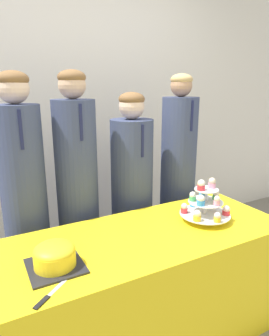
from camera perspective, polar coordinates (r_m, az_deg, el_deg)
The scene contains 9 objects.
wall_back at distance 2.73m, azimuth -12.23°, elevation 11.75°, with size 9.00×0.06×2.70m.
table at distance 1.90m, azimuth 1.87°, elevation -22.00°, with size 1.67×0.65×0.71m.
round_cake at distance 1.45m, azimuth -14.97°, elevation -15.82°, with size 0.24×0.24×0.12m.
cake_knife at distance 1.32m, azimuth -15.86°, elevation -22.26°, with size 0.22×0.18×0.01m.
cupcake_stand at distance 1.88m, azimuth 13.32°, elevation -6.52°, with size 0.31×0.31×0.27m.
student_0 at distance 2.02m, azimuth -20.05°, elevation -7.11°, with size 0.27×0.28×1.59m.
student_1 at distance 2.08m, azimuth -10.70°, elevation -5.66°, with size 0.28×0.28×1.60m.
student_2 at distance 2.26m, azimuth -0.50°, elevation -5.76°, with size 0.31×0.31×1.47m.
student_3 at distance 2.45m, azimuth 8.20°, elevation -2.54°, with size 0.28×0.28×1.60m.
Camera 1 is at (-0.77, -0.97, 1.50)m, focal length 32.00 mm.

